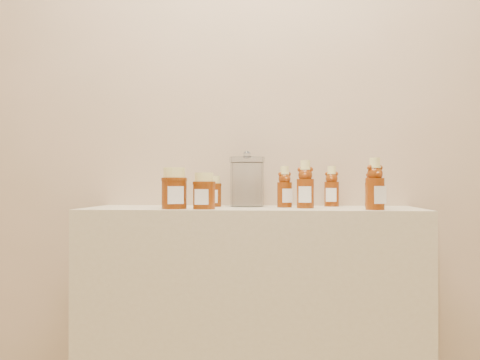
# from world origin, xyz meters

# --- Properties ---
(wall_back) EXTENTS (3.50, 0.02, 2.70)m
(wall_back) POSITION_xyz_m (0.00, 1.75, 1.35)
(wall_back) COLOR tan
(wall_back) RESTS_ON ground
(display_table) EXTENTS (1.20, 0.40, 0.90)m
(display_table) POSITION_xyz_m (0.00, 1.55, 0.45)
(display_table) COLOR #BBAE89
(display_table) RESTS_ON ground
(bear_bottle_back_left) EXTENTS (0.07, 0.07, 0.17)m
(bear_bottle_back_left) POSITION_xyz_m (0.12, 1.59, 0.99)
(bear_bottle_back_left) COLOR #5E2307
(bear_bottle_back_left) RESTS_ON display_table
(bear_bottle_back_mid) EXTENTS (0.07, 0.07, 0.17)m
(bear_bottle_back_mid) POSITION_xyz_m (0.30, 1.68, 0.99)
(bear_bottle_back_mid) COLOR #5E2307
(bear_bottle_back_mid) RESTS_ON display_table
(bear_bottle_back_right) EXTENTS (0.07, 0.07, 0.17)m
(bear_bottle_back_right) POSITION_xyz_m (0.44, 1.61, 0.98)
(bear_bottle_back_right) COLOR #5E2307
(bear_bottle_back_right) RESTS_ON display_table
(bear_bottle_front_left) EXTENTS (0.07, 0.07, 0.19)m
(bear_bottle_front_left) POSITION_xyz_m (0.19, 1.53, 1.00)
(bear_bottle_front_left) COLOR #5E2307
(bear_bottle_front_left) RESTS_ON display_table
(bear_bottle_front_right) EXTENTS (0.09, 0.09, 0.20)m
(bear_bottle_front_right) POSITION_xyz_m (0.42, 1.42, 1.00)
(bear_bottle_front_right) COLOR #5E2307
(bear_bottle_front_right) RESTS_ON display_table
(honey_jar_left) EXTENTS (0.11, 0.11, 0.14)m
(honey_jar_left) POSITION_xyz_m (-0.26, 1.44, 0.97)
(honey_jar_left) COLOR #5E2307
(honey_jar_left) RESTS_ON display_table
(honey_jar_back) EXTENTS (0.08, 0.08, 0.12)m
(honey_jar_back) POSITION_xyz_m (-0.16, 1.62, 0.96)
(honey_jar_back) COLOR #5E2307
(honey_jar_back) RESTS_ON display_table
(honey_jar_front) EXTENTS (0.09, 0.09, 0.12)m
(honey_jar_front) POSITION_xyz_m (-0.16, 1.43, 0.96)
(honey_jar_front) COLOR #5E2307
(honey_jar_front) RESTS_ON display_table
(glass_canister) EXTENTS (0.17, 0.17, 0.20)m
(glass_canister) POSITION_xyz_m (-0.02, 1.64, 1.00)
(glass_canister) COLOR white
(glass_canister) RESTS_ON display_table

